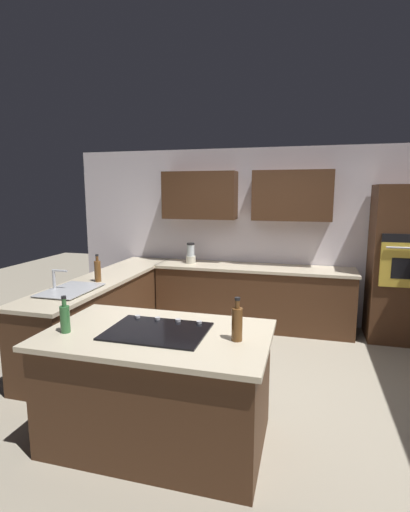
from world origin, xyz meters
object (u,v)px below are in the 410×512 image
Objects in this scene: blender at (191,255)px; oil_bottle at (65,318)px; sink_unit at (70,289)px; second_bottle at (237,323)px; dish_soap_bottle at (98,270)px; cooktop at (157,331)px; wall_oven at (403,264)px.

oil_bottle is (0.07, 2.99, -0.02)m from blender.
sink_unit is 1.29m from oil_bottle.
dish_soap_bottle is at bearing -35.33° from second_bottle.
cooktop is 2.66× the size of oil_bottle.
blender is at bearing -116.71° from dish_soap_bottle.
wall_oven is 2.94× the size of sink_unit.
second_bottle is at bearing -172.00° from oil_bottle.
wall_oven is 4.21m from oil_bottle.
blender reaches higher than oil_bottle.
sink_unit is at bearing -24.13° from second_bottle.
dish_soap_bottle is at bearing 63.29° from blender.
wall_oven is at bearing -121.01° from second_bottle.
second_bottle is (-1.29, -0.18, 0.02)m from oil_bottle.
blender is at bearing -112.17° from sink_unit.
cooktop is at bearing 102.08° from blender.
oil_bottle is (2.97, 2.98, -0.01)m from wall_oven.
second_bottle reaches higher than blender.
wall_oven is 2.90m from blender.
wall_oven reaches higher than sink_unit.
wall_oven is 7.18× the size of oil_bottle.
cooktop is at bearing -163.87° from oil_bottle.
oil_bottle is at bearing 8.00° from second_bottle.
dish_soap_bottle is 1.15× the size of oil_bottle.
cooktop is at bearing 134.05° from dish_soap_bottle.
cooktop is at bearing -1.16° from second_bottle.
cooktop is at bearing 50.40° from wall_oven.
second_bottle is at bearing 58.99° from wall_oven.
sink_unit is 2.18× the size of second_bottle.
sink_unit reaches higher than cooktop.
dish_soap_bottle is (1.32, -1.36, 0.13)m from cooktop.
sink_unit is (3.68, 1.90, -0.11)m from wall_oven.
blender is at bearing -0.22° from wall_oven.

